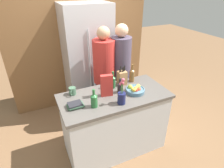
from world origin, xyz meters
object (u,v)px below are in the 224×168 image
at_px(fruit_bowl, 135,90).
at_px(person_in_blue, 121,70).
at_px(knife_block, 122,78).
at_px(person_at_sink, 104,73).
at_px(bottle_water, 120,87).
at_px(book_stack, 75,105).
at_px(bottle_wine, 113,81).
at_px(coffee_mug, 72,91).
at_px(bottle_oil, 132,75).
at_px(bottle_vinegar, 94,100).
at_px(refrigerator, 88,61).
at_px(flower_vase, 122,96).
at_px(cereal_box, 107,86).

distance_m(fruit_bowl, person_in_blue, 0.66).
relative_size(knife_block, person_at_sink, 0.17).
xyz_separation_m(knife_block, bottle_water, (-0.13, -0.19, -0.02)).
bearing_deg(book_stack, bottle_wine, 20.81).
relative_size(bottle_water, person_in_blue, 0.12).
bearing_deg(coffee_mug, fruit_bowl, -21.16).
bearing_deg(fruit_bowl, bottle_water, 154.67).
bearing_deg(bottle_wine, person_in_blue, 50.95).
distance_m(fruit_bowl, knife_block, 0.29).
bearing_deg(bottle_oil, knife_block, -174.14).
height_order(knife_block, book_stack, knife_block).
relative_size(bottle_vinegar, bottle_water, 1.16).
distance_m(refrigerator, knife_block, 0.96).
bearing_deg(bottle_oil, coffee_mug, 179.65).
bearing_deg(bottle_oil, flower_vase, -131.99).
height_order(flower_vase, cereal_box, flower_vase).
height_order(refrigerator, flower_vase, refrigerator).
height_order(knife_block, bottle_wine, knife_block).
height_order(cereal_box, coffee_mug, cereal_box).
xyz_separation_m(refrigerator, book_stack, (-0.56, -1.20, -0.02)).
bearing_deg(knife_block, bottle_vinegar, -147.32).
relative_size(fruit_bowl, bottle_oil, 0.94).
bearing_deg(refrigerator, cereal_box, -96.12).
bearing_deg(book_stack, person_in_blue, 34.41).
xyz_separation_m(person_at_sink, person_in_blue, (0.28, -0.02, 0.02)).
distance_m(knife_block, bottle_water, 0.23).
height_order(flower_vase, bottle_vinegar, flower_vase).
xyz_separation_m(cereal_box, person_at_sink, (0.21, 0.58, -0.12)).
bearing_deg(flower_vase, refrigerator, 88.73).
bearing_deg(coffee_mug, knife_block, -1.85).
distance_m(bottle_wine, bottle_water, 0.16).
relative_size(book_stack, bottle_vinegar, 0.83).
bearing_deg(person_in_blue, knife_block, -93.33).
relative_size(cereal_box, coffee_mug, 2.36).
xyz_separation_m(bottle_oil, person_in_blue, (-0.00, 0.36, -0.07)).
distance_m(flower_vase, bottle_wine, 0.40).
distance_m(bottle_wine, person_in_blue, 0.53).
bearing_deg(person_at_sink, bottle_vinegar, -92.66).
distance_m(cereal_box, book_stack, 0.46).
bearing_deg(bottle_water, person_in_blue, 62.02).
bearing_deg(coffee_mug, cereal_box, -27.92).
height_order(knife_block, person_in_blue, person_in_blue).
height_order(fruit_bowl, person_in_blue, person_in_blue).
height_order(bottle_oil, bottle_vinegar, bottle_oil).
xyz_separation_m(bottle_water, person_at_sink, (0.02, 0.58, -0.06)).
bearing_deg(coffee_mug, refrigerator, 60.68).
xyz_separation_m(bottle_wine, person_in_blue, (0.33, 0.41, -0.06)).
bearing_deg(person_in_blue, book_stack, -124.14).
distance_m(person_at_sink, person_in_blue, 0.28).
distance_m(bottle_water, person_in_blue, 0.64).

